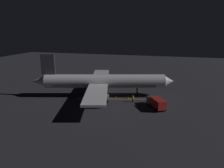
{
  "coord_description": "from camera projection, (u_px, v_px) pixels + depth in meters",
  "views": [
    {
      "loc": [
        49.03,
        15.35,
        17.37
      ],
      "look_at": [
        0.0,
        2.0,
        3.5
      ],
      "focal_mm": 31.97,
      "sensor_mm": 36.0,
      "label": 1
    }
  ],
  "objects": [
    {
      "name": "ground_plane",
      "position": [
        105.0,
        96.0,
        54.13
      ],
      "size": [
        180.0,
        180.0,
        0.2
      ],
      "primitive_type": "cube",
      "color": "#29292F"
    },
    {
      "name": "apron_guide_stripe",
      "position": [
        118.0,
        99.0,
        51.68
      ],
      "size": [
        5.41,
        20.63,
        0.01
      ],
      "primitive_type": "cube",
      "rotation": [
        0.0,
        0.0,
        0.25
      ],
      "color": "gold",
      "rests_on": "ground_plane"
    },
    {
      "name": "airliner",
      "position": [
        102.0,
        82.0,
        53.06
      ],
      "size": [
        33.65,
        37.5,
        11.3
      ],
      "color": "white",
      "rests_on": "ground_plane"
    },
    {
      "name": "baggage_truck",
      "position": [
        157.0,
        103.0,
        45.46
      ],
      "size": [
        6.29,
        4.88,
        2.4
      ],
      "color": "maroon",
      "rests_on": "ground_plane"
    },
    {
      "name": "catering_truck",
      "position": [
        107.0,
        83.0,
        62.42
      ],
      "size": [
        6.01,
        5.6,
        2.34
      ],
      "color": "maroon",
      "rests_on": "ground_plane"
    },
    {
      "name": "ground_crew_worker",
      "position": [
        133.0,
        99.0,
        49.28
      ],
      "size": [
        0.4,
        0.4,
        1.74
      ],
      "color": "black",
      "rests_on": "ground_plane"
    },
    {
      "name": "traffic_cone_near_left",
      "position": [
        128.0,
        98.0,
        52.02
      ],
      "size": [
        0.5,
        0.5,
        0.55
      ],
      "color": "#EA590F",
      "rests_on": "ground_plane"
    },
    {
      "name": "traffic_cone_near_right",
      "position": [
        140.0,
        92.0,
        56.74
      ],
      "size": [
        0.5,
        0.5,
        0.55
      ],
      "color": "#EA590F",
      "rests_on": "ground_plane"
    },
    {
      "name": "traffic_cone_under_wing",
      "position": [
        116.0,
        96.0,
        52.88
      ],
      "size": [
        0.5,
        0.5,
        0.55
      ],
      "color": "#EA590F",
      "rests_on": "ground_plane"
    },
    {
      "name": "traffic_cone_far",
      "position": [
        133.0,
        94.0,
        54.79
      ],
      "size": [
        0.5,
        0.5,
        0.55
      ],
      "color": "#EA590F",
      "rests_on": "ground_plane"
    }
  ]
}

